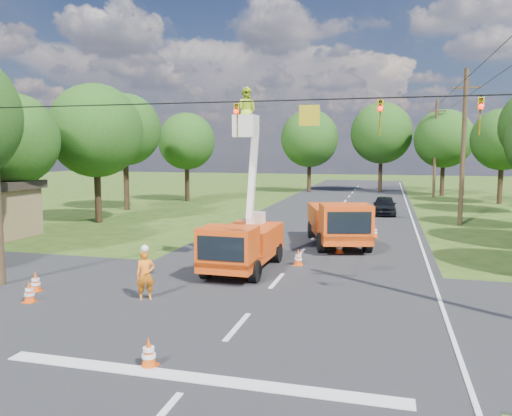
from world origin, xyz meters
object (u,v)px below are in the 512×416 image
(pole_right_mid, at_px, (463,146))
(tree_right_e, at_px, (503,140))
(second_truck, at_px, (338,222))
(traffic_cone_4, at_px, (36,282))
(tree_left_f, at_px, (187,141))
(traffic_cone_1, at_px, (298,258))
(tree_far_c, at_px, (444,139))
(traffic_cone_0, at_px, (149,353))
(pole_right_far, at_px, (435,148))
(tree_left_c, at_px, (11,140))
(tree_far_a, at_px, (310,139))
(traffic_cone_3, at_px, (29,292))
(tree_far_b, at_px, (381,133))
(ground_worker, at_px, (145,275))
(tree_left_e, at_px, (125,130))
(bucket_truck, at_px, (243,232))
(traffic_cone_2, at_px, (339,246))
(traffic_cone_6, at_px, (375,231))
(tree_left_d, at_px, (96,131))

(pole_right_mid, xyz_separation_m, tree_right_e, (5.30, 15.00, 0.70))
(second_truck, height_order, tree_right_e, tree_right_e)
(traffic_cone_4, bearing_deg, tree_left_f, 103.11)
(tree_left_f, bearing_deg, traffic_cone_1, -58.06)
(tree_far_c, bearing_deg, second_truck, -104.30)
(traffic_cone_0, height_order, pole_right_far, pole_right_far)
(tree_left_c, height_order, tree_far_a, tree_far_a)
(traffic_cone_3, relative_size, tree_far_a, 0.07)
(traffic_cone_3, height_order, traffic_cone_4, same)
(pole_right_mid, bearing_deg, traffic_cone_0, -111.24)
(pole_right_mid, height_order, tree_far_b, tree_far_b)
(traffic_cone_4, relative_size, tree_right_e, 0.08)
(ground_worker, height_order, tree_left_e, tree_left_e)
(second_truck, distance_m, tree_left_f, 25.71)
(tree_left_f, bearing_deg, traffic_cone_3, -76.21)
(tree_left_f, relative_size, tree_right_e, 0.97)
(bucket_truck, distance_m, traffic_cone_2, 5.73)
(pole_right_far, bearing_deg, second_truck, -103.40)
(tree_left_c, height_order, tree_left_e, tree_left_e)
(tree_far_a, height_order, tree_far_b, tree_far_b)
(traffic_cone_1, relative_size, traffic_cone_2, 1.00)
(traffic_cone_0, xyz_separation_m, tree_right_e, (14.98, 39.91, 5.45))
(second_truck, height_order, tree_left_f, tree_left_f)
(traffic_cone_2, bearing_deg, tree_left_c, 179.08)
(tree_left_c, xyz_separation_m, tree_far_a, (11.50, 34.00, 0.75))
(traffic_cone_6, relative_size, tree_right_e, 0.08)
(second_truck, distance_m, traffic_cone_0, 15.80)
(tree_left_f, bearing_deg, tree_far_b, 40.12)
(traffic_cone_1, height_order, pole_right_mid, pole_right_mid)
(traffic_cone_0, distance_m, tree_far_b, 50.50)
(traffic_cone_3, bearing_deg, traffic_cone_4, 120.41)
(tree_left_f, relative_size, tree_far_c, 0.92)
(ground_worker, bearing_deg, bucket_truck, 35.08)
(traffic_cone_6, relative_size, tree_far_c, 0.08)
(bucket_truck, distance_m, tree_left_d, 17.68)
(pole_right_mid, xyz_separation_m, tree_left_e, (-25.30, 2.00, 1.38))
(second_truck, height_order, ground_worker, second_truck)
(second_truck, bearing_deg, tree_left_c, 170.04)
(traffic_cone_3, xyz_separation_m, pole_right_mid, (15.56, 21.53, 4.75))
(traffic_cone_0, height_order, tree_left_e, tree_left_e)
(tree_far_a, bearing_deg, tree_far_c, -3.95)
(traffic_cone_3, xyz_separation_m, tree_far_c, (16.56, 43.53, 5.70))
(tree_left_c, bearing_deg, tree_far_b, 61.56)
(traffic_cone_0, xyz_separation_m, pole_right_mid, (9.68, 24.91, 4.75))
(traffic_cone_3, height_order, traffic_cone_6, same)
(tree_left_d, bearing_deg, pole_right_far, 46.77)
(traffic_cone_0, bearing_deg, traffic_cone_1, 82.00)
(pole_right_far, distance_m, tree_far_c, 2.43)
(ground_worker, distance_m, pole_right_mid, 24.02)
(traffic_cone_3, distance_m, traffic_cone_4, 1.29)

